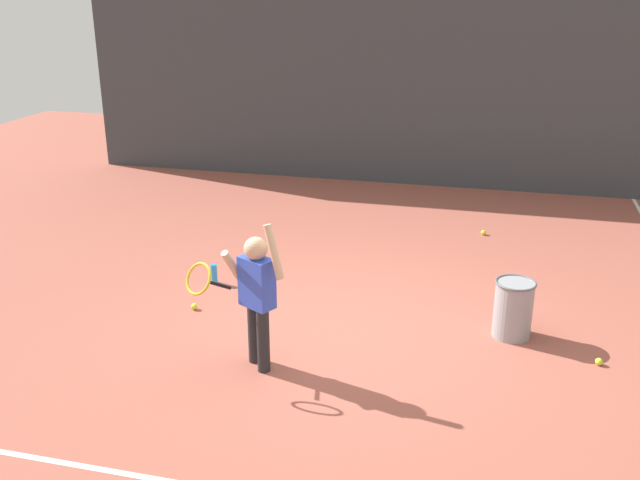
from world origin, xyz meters
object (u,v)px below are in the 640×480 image
ball_hopper (513,308)px  tennis_ball_1 (599,362)px  tennis_ball_0 (194,307)px  tennis_ball_3 (483,233)px  water_bottle (214,274)px  tennis_player (255,291)px

ball_hopper → tennis_ball_1: bearing=-26.7°
tennis_ball_0 → tennis_ball_3: 4.14m
water_bottle → tennis_ball_1: bearing=-12.2°
ball_hopper → tennis_player: bearing=-152.5°
tennis_player → tennis_ball_0: 1.52m
tennis_ball_0 → water_bottle: bearing=94.7°
tennis_ball_1 → tennis_player: bearing=-165.7°
ball_hopper → tennis_ball_0: 3.18m
tennis_player → tennis_ball_1: bearing=42.5°
tennis_ball_3 → tennis_player: bearing=-114.7°
water_bottle → tennis_ball_0: bearing=-85.3°
tennis_ball_0 → tennis_ball_1: 3.92m
ball_hopper → tennis_ball_3: size_ratio=8.52×
ball_hopper → tennis_ball_1: size_ratio=8.52×
ball_hopper → tennis_ball_1: ball_hopper is taller
tennis_player → ball_hopper: size_ratio=2.40×
ball_hopper → tennis_ball_3: (-0.35, 2.83, -0.26)m
tennis_ball_3 → tennis_ball_0: bearing=-132.8°
tennis_ball_0 → tennis_ball_3: same height
tennis_player → ball_hopper: (2.17, 1.13, -0.44)m
tennis_ball_1 → tennis_ball_3: same height
tennis_ball_1 → tennis_ball_3: size_ratio=1.00×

